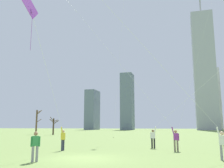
% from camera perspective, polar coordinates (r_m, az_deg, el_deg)
% --- Properties ---
extents(ground_plane, '(400.00, 400.00, 0.00)m').
position_cam_1_polar(ground_plane, '(15.50, -6.25, -16.84)').
color(ground_plane, olive).
extents(kite_flyer_midfield_center_white, '(8.21, 0.60, 8.49)m').
position_cam_1_polar(kite_flyer_midfield_center_white, '(22.47, 13.03, -8.68)').
color(kite_flyer_midfield_center_white, black).
rests_on(kite_flyer_midfield_center_white, ground).
extents(kite_flyer_foreground_left_yellow, '(12.20, 0.50, 16.74)m').
position_cam_1_polar(kite_flyer_foreground_left_yellow, '(20.34, 9.58, -6.04)').
color(kite_flyer_foreground_left_yellow, '#726656').
rests_on(kite_flyer_foreground_left_yellow, ground).
extents(kite_flyer_far_back_green, '(11.80, 6.51, 15.05)m').
position_cam_1_polar(kite_flyer_far_back_green, '(14.69, 17.63, -4.81)').
color(kite_flyer_far_back_green, gray).
rests_on(kite_flyer_far_back_green, ground).
extents(kite_flyer_midfield_right_purple, '(1.11, 7.48, 9.68)m').
position_cam_1_polar(kite_flyer_midfield_right_purple, '(18.96, -12.78, -6.61)').
color(kite_flyer_midfield_right_purple, '#33384C').
rests_on(kite_flyer_midfield_right_purple, ground).
extents(bystander_strolling_midfield, '(0.43, 0.36, 1.62)m').
position_cam_1_polar(bystander_strolling_midfield, '(14.41, -17.43, -13.38)').
color(bystander_strolling_midfield, gray).
rests_on(bystander_strolling_midfield, ground).
extents(distant_kite_low_near_trees_orange, '(3.38, 4.85, 24.28)m').
position_cam_1_polar(distant_kite_low_near_trees_orange, '(43.32, 2.54, 16.13)').
color(distant_kite_low_near_trees_orange, orange).
rests_on(distant_kite_low_near_trees_orange, ground).
extents(bare_tree_center, '(2.22, 2.56, 4.00)m').
position_cam_1_polar(bare_tree_center, '(57.93, -13.47, -9.32)').
color(bare_tree_center, '#423326').
rests_on(bare_tree_center, ground).
extents(bare_tree_rightmost, '(1.49, 1.13, 5.85)m').
position_cam_1_polar(bare_tree_rightmost, '(62.62, -17.12, -8.28)').
color(bare_tree_rightmost, brown).
rests_on(bare_tree_rightmost, ground).
extents(skyline_squat_block, '(7.84, 7.97, 34.29)m').
position_cam_1_polar(skyline_squat_block, '(149.26, 22.40, -3.23)').
color(skyline_squat_block, '#B2B2B7').
rests_on(skyline_squat_block, ground).
extents(skyline_short_annex, '(6.43, 8.63, 31.08)m').
position_cam_1_polar(skyline_short_annex, '(136.23, 3.59, -4.07)').
color(skyline_short_annex, slate).
rests_on(skyline_short_annex, ground).
extents(skyline_wide_slab, '(5.83, 11.36, 22.80)m').
position_cam_1_polar(skyline_wide_slab, '(144.58, -4.61, -6.04)').
color(skyline_wide_slab, slate).
rests_on(skyline_wide_slab, ground).
extents(skyline_slender_spire, '(11.00, 7.58, 71.20)m').
position_cam_1_polar(skyline_slender_spire, '(137.36, 20.71, 3.19)').
color(skyline_slender_spire, '#9EA3AD').
rests_on(skyline_slender_spire, ground).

